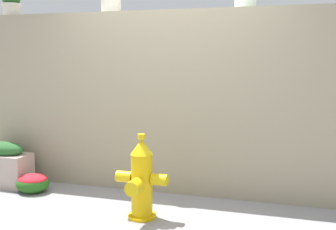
{
  "coord_description": "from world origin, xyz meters",
  "views": [
    {
      "loc": [
        1.36,
        -3.66,
        1.55
      ],
      "look_at": [
        -0.01,
        0.85,
        0.91
      ],
      "focal_mm": 44.93,
      "sensor_mm": 36.0,
      "label": 1
    }
  ],
  "objects_px": {
    "potted_plant_0": "(11,0)",
    "fire_hydrant": "(141,181)",
    "flower_bush_left": "(33,182)",
    "planter_box": "(4,165)"
  },
  "relations": [
    {
      "from": "potted_plant_0",
      "to": "fire_hydrant",
      "type": "xyz_separation_m",
      "value": [
        2.17,
        -1.05,
        -1.92
      ]
    },
    {
      "from": "potted_plant_0",
      "to": "fire_hydrant",
      "type": "height_order",
      "value": "potted_plant_0"
    },
    {
      "from": "flower_bush_left",
      "to": "planter_box",
      "type": "xyz_separation_m",
      "value": [
        -0.48,
        0.12,
        0.15
      ]
    },
    {
      "from": "flower_bush_left",
      "to": "planter_box",
      "type": "height_order",
      "value": "planter_box"
    },
    {
      "from": "potted_plant_0",
      "to": "planter_box",
      "type": "height_order",
      "value": "potted_plant_0"
    },
    {
      "from": "fire_hydrant",
      "to": "planter_box",
      "type": "relative_size",
      "value": 1.31
    },
    {
      "from": "potted_plant_0",
      "to": "flower_bush_left",
      "type": "height_order",
      "value": "potted_plant_0"
    },
    {
      "from": "fire_hydrant",
      "to": "flower_bush_left",
      "type": "height_order",
      "value": "fire_hydrant"
    },
    {
      "from": "fire_hydrant",
      "to": "flower_bush_left",
      "type": "bearing_deg",
      "value": 165.26
    },
    {
      "from": "planter_box",
      "to": "flower_bush_left",
      "type": "bearing_deg",
      "value": -14.11
    }
  ]
}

